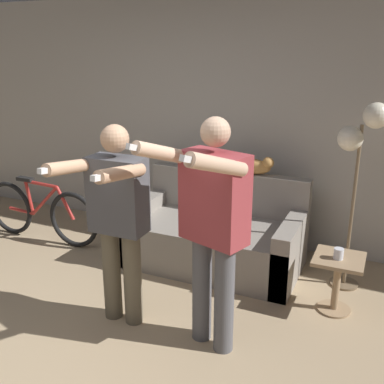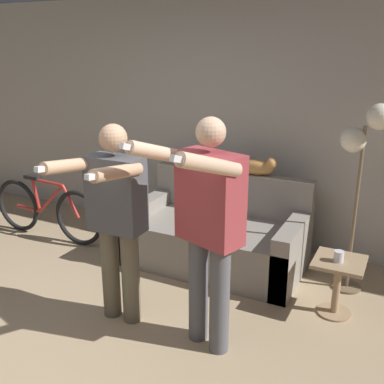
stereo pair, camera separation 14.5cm
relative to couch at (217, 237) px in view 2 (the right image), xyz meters
name	(u,v)px [view 2 (the right image)]	position (x,y,z in m)	size (l,w,h in m)	color
ground_plane	(47,368)	(-0.41, -1.94, -0.28)	(16.00, 16.00, 0.00)	tan
wall_back	(211,121)	(-0.41, 0.71, 1.02)	(10.00, 0.05, 2.60)	#B7B2A8
couch	(217,237)	(0.00, 0.00, 0.00)	(1.68, 0.90, 0.87)	gray
person_left	(115,213)	(-0.30, -1.23, 0.62)	(0.49, 0.67, 1.56)	#6B604C
person_right	(208,221)	(0.45, -1.22, 0.69)	(0.65, 0.76, 1.66)	#56565B
cat	(257,167)	(0.26, 0.34, 0.67)	(0.54, 0.14, 0.19)	tan
floor_lamp	(364,145)	(1.25, 0.08, 1.03)	(0.39, 0.26, 1.65)	#756047
side_table	(338,276)	(1.21, -0.39, 0.05)	(0.39, 0.39, 0.48)	#A38460
cup	(339,256)	(1.21, -0.42, 0.24)	(0.08, 0.08, 0.09)	silver
bicycle	(47,210)	(-1.97, -0.26, 0.05)	(1.52, 0.07, 0.71)	black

